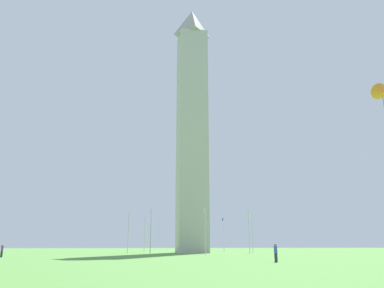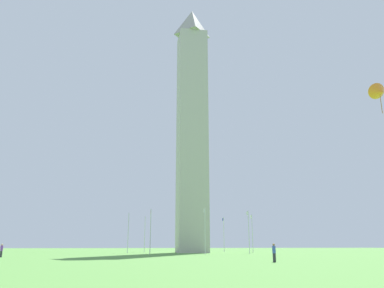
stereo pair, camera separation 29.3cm
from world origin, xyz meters
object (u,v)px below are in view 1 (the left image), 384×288
at_px(flagpole_n, 182,233).
at_px(flagpole_nw, 224,233).
at_px(flagpole_se, 151,229).
at_px(flagpole_s, 205,228).
at_px(kite_orange_delta, 382,92).
at_px(obelisk_monument, 192,122).
at_px(flagpole_ne, 145,232).
at_px(person_purple_shirt, 2,251).
at_px(person_blue_shirt, 276,253).
at_px(flagpole_e, 128,231).
at_px(flagpole_sw, 249,230).
at_px(flagpole_w, 252,231).

relative_size(flagpole_n, flagpole_nw, 1.00).
height_order(flagpole_se, flagpole_nw, same).
distance_m(flagpole_s, kite_orange_delta, 45.75).
bearing_deg(obelisk_monument, flagpole_s, 180.00).
distance_m(flagpole_s, flagpole_nw, 24.20).
distance_m(flagpole_ne, person_purple_shirt, 39.68).
distance_m(person_blue_shirt, person_purple_shirt, 35.72).
distance_m(flagpole_se, person_purple_shirt, 25.77).
relative_size(flagpole_e, flagpole_sw, 1.00).
bearing_deg(person_blue_shirt, flagpole_sw, -33.16).
relative_size(flagpole_nw, person_blue_shirt, 4.64).
distance_m(flagpole_w, kite_orange_delta, 59.55).
height_order(flagpole_ne, kite_orange_delta, kite_orange_delta).
height_order(obelisk_monument, flagpole_se, obelisk_monument).
bearing_deg(flagpole_n, flagpole_s, 180.00).
height_order(obelisk_monument, flagpole_n, obelisk_monument).
bearing_deg(flagpole_w, flagpole_e, 90.00).
distance_m(obelisk_monument, kite_orange_delta, 60.51).
relative_size(flagpole_ne, person_purple_shirt, 4.64).
relative_size(flagpole_e, flagpole_se, 1.00).
relative_size(flagpole_sw, flagpole_nw, 1.00).
xyz_separation_m(flagpole_n, flagpole_s, (-26.20, 0.00, 0.00)).
xyz_separation_m(flagpole_sw, person_blue_shirt, (-35.21, 9.28, -3.51)).
xyz_separation_m(flagpole_n, flagpole_e, (-13.10, 13.10, 0.00)).
distance_m(flagpole_nw, person_purple_shirt, 51.72).
height_order(flagpole_s, person_blue_shirt, flagpole_s).
height_order(flagpole_w, kite_orange_delta, kite_orange_delta).
distance_m(flagpole_s, person_purple_shirt, 32.02).
distance_m(flagpole_e, kite_orange_delta, 60.73).
bearing_deg(flagpole_ne, flagpole_se, 180.00).
bearing_deg(flagpole_e, person_purple_shirt, 145.98).
bearing_deg(flagpole_nw, flagpole_s, 157.50).
bearing_deg(flagpole_n, flagpole_sw, -157.50).
bearing_deg(flagpole_se, person_purple_shirt, 126.87).
distance_m(flagpole_s, person_blue_shirt, 31.57).
height_order(flagpole_n, flagpole_e, same).
distance_m(flagpole_ne, flagpole_e, 10.03).
bearing_deg(flagpole_se, flagpole_ne, -0.00).
xyz_separation_m(flagpole_ne, flagpole_sw, (-18.52, -18.52, 0.00)).
bearing_deg(flagpole_nw, kite_orange_delta, 174.45).
xyz_separation_m(obelisk_monument, flagpole_nw, (9.32, -9.26, -23.95)).
distance_m(obelisk_monument, flagpole_n, 27.32).
relative_size(flagpole_e, flagpole_s, 1.00).
distance_m(person_purple_shirt, kite_orange_delta, 47.91).
bearing_deg(kite_orange_delta, person_purple_shirt, 43.96).
relative_size(flagpole_n, kite_orange_delta, 3.46).
bearing_deg(person_blue_shirt, flagpole_se, -3.69).
height_order(flagpole_s, flagpole_nw, same).
relative_size(flagpole_s, person_purple_shirt, 4.64).
distance_m(flagpole_sw, kite_orange_delta, 49.90).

